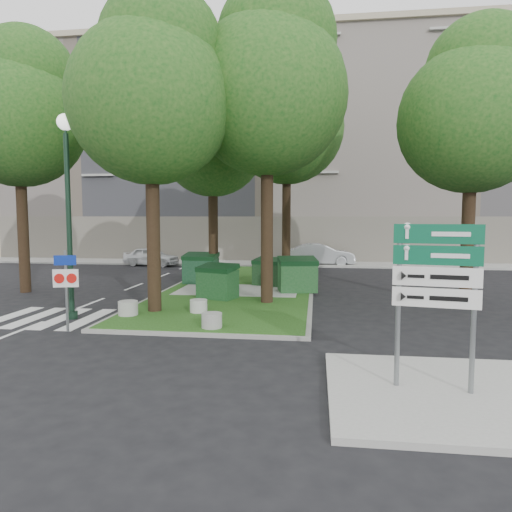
% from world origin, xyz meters
% --- Properties ---
extents(ground, '(120.00, 120.00, 0.00)m').
position_xyz_m(ground, '(0.00, 0.00, 0.00)').
color(ground, black).
rests_on(ground, ground).
extents(median_island, '(6.00, 16.00, 0.12)m').
position_xyz_m(median_island, '(0.50, 8.00, 0.06)').
color(median_island, '#1F4212').
rests_on(median_island, ground).
extents(median_kerb, '(6.30, 16.30, 0.10)m').
position_xyz_m(median_kerb, '(0.50, 8.00, 0.05)').
color(median_kerb, gray).
rests_on(median_kerb, ground).
extents(sidewalk_corner, '(5.00, 4.00, 0.12)m').
position_xyz_m(sidewalk_corner, '(6.50, -3.50, 0.06)').
color(sidewalk_corner, '#999993').
rests_on(sidewalk_corner, ground).
extents(building_sidewalk, '(42.00, 3.00, 0.12)m').
position_xyz_m(building_sidewalk, '(0.00, 18.50, 0.06)').
color(building_sidewalk, '#999993').
rests_on(building_sidewalk, ground).
extents(zebra_crossing, '(5.00, 3.00, 0.01)m').
position_xyz_m(zebra_crossing, '(-3.75, 1.50, 0.01)').
color(zebra_crossing, silver).
rests_on(zebra_crossing, ground).
extents(apartment_building, '(41.00, 12.00, 16.00)m').
position_xyz_m(apartment_building, '(0.00, 26.00, 8.00)').
color(apartment_building, tan).
rests_on(apartment_building, ground).
extents(tree_median_near_left, '(5.20, 5.20, 10.53)m').
position_xyz_m(tree_median_near_left, '(-1.41, 2.56, 7.32)').
color(tree_median_near_left, black).
rests_on(tree_median_near_left, ground).
extents(tree_median_near_right, '(5.60, 5.60, 11.46)m').
position_xyz_m(tree_median_near_right, '(2.09, 4.56, 7.99)').
color(tree_median_near_right, black).
rests_on(tree_median_near_right, ground).
extents(tree_median_mid, '(4.80, 4.80, 9.99)m').
position_xyz_m(tree_median_mid, '(-0.91, 9.06, 6.98)').
color(tree_median_mid, black).
rests_on(tree_median_mid, ground).
extents(tree_median_far, '(5.80, 5.80, 11.93)m').
position_xyz_m(tree_median_far, '(2.29, 12.06, 8.32)').
color(tree_median_far, black).
rests_on(tree_median_far, ground).
extents(tree_street_left, '(5.40, 5.40, 11.00)m').
position_xyz_m(tree_street_left, '(-8.41, 6.06, 7.65)').
color(tree_street_left, black).
rests_on(tree_street_left, ground).
extents(tree_street_right, '(5.00, 5.00, 10.06)m').
position_xyz_m(tree_street_right, '(9.09, 5.06, 6.98)').
color(tree_street_right, black).
rests_on(tree_street_right, ground).
extents(dumpster_a, '(1.59, 1.16, 1.43)m').
position_xyz_m(dumpster_a, '(-1.54, 8.72, 0.80)').
color(dumpster_a, '#0E351C').
rests_on(dumpster_a, median_island).
extents(dumpster_b, '(1.66, 1.41, 1.31)m').
position_xyz_m(dumpster_b, '(0.06, 5.04, 0.75)').
color(dumpster_b, '#113C17').
rests_on(dumpster_b, median_island).
extents(dumpster_c, '(1.58, 1.35, 1.25)m').
position_xyz_m(dumpster_c, '(1.66, 8.54, 0.72)').
color(dumpster_c, black).
rests_on(dumpster_c, median_island).
extents(dumpster_d, '(1.76, 1.41, 1.45)m').
position_xyz_m(dumpster_d, '(3.00, 6.96, 0.81)').
color(dumpster_d, '#144319').
rests_on(dumpster_d, median_island).
extents(bollard_left, '(0.61, 0.61, 0.44)m').
position_xyz_m(bollard_left, '(-2.10, 1.75, 0.34)').
color(bollard_left, '#9D9C97').
rests_on(bollard_left, median_island).
extents(bollard_right, '(0.57, 0.57, 0.41)m').
position_xyz_m(bollard_right, '(0.89, 0.50, 0.32)').
color(bollard_right, gray).
rests_on(bollard_right, median_island).
extents(bollard_mid, '(0.56, 0.56, 0.40)m').
position_xyz_m(bollard_mid, '(-0.01, 2.47, 0.32)').
color(bollard_mid, '#ADAEA8').
rests_on(bollard_mid, median_island).
extents(litter_bin, '(0.42, 0.42, 0.73)m').
position_xyz_m(litter_bin, '(3.09, 9.51, 0.48)').
color(litter_bin, '#D0DA19').
rests_on(litter_bin, median_island).
extents(street_lamp, '(0.50, 0.50, 6.33)m').
position_xyz_m(street_lamp, '(-3.86, 1.53, 3.98)').
color(street_lamp, black).
rests_on(street_lamp, ground).
extents(traffic_sign_pole, '(0.67, 0.21, 2.28)m').
position_xyz_m(traffic_sign_pole, '(-3.13, 0.01, 1.46)').
color(traffic_sign_pole, slate).
rests_on(traffic_sign_pole, ground).
extents(directional_sign, '(1.47, 0.32, 2.97)m').
position_xyz_m(directional_sign, '(5.87, -3.43, 2.09)').
color(directional_sign, slate).
rests_on(directional_sign, sidewalk_corner).
extents(car_white, '(3.76, 1.91, 1.23)m').
position_xyz_m(car_white, '(-6.89, 16.65, 0.61)').
color(car_white, silver).
rests_on(car_white, ground).
extents(car_silver, '(4.53, 2.02, 1.45)m').
position_xyz_m(car_silver, '(4.02, 18.24, 0.72)').
color(car_silver, '#A7ABAF').
rests_on(car_silver, ground).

